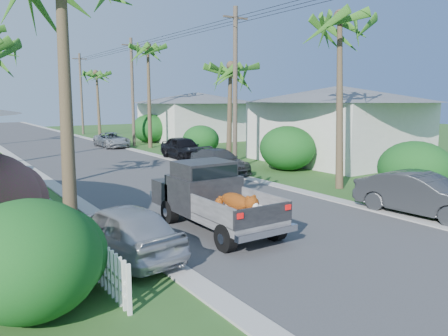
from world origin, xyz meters
TOP-DOWN VIEW (x-y plane):
  - ground at (0.00, 0.00)m, footprint 120.00×120.00m
  - road at (0.00, 25.00)m, footprint 8.00×100.00m
  - curb_left at (-4.30, 25.00)m, footprint 0.60×100.00m
  - curb_right at (4.30, 25.00)m, footprint 0.60×100.00m
  - pickup_truck at (-1.75, 4.04)m, footprint 1.98×5.12m
  - parked_car_rn at (5.00, 1.06)m, footprint 1.94×4.60m
  - parked_car_rm at (4.04, 12.27)m, footprint 1.82×4.41m
  - parked_car_rf at (5.00, 18.10)m, footprint 2.03×4.51m
  - parked_car_rd at (3.60, 27.87)m, footprint 2.02×4.36m
  - parked_car_ln at (-5.00, 2.98)m, footprint 2.19×4.28m
  - palm_r_a at (6.30, 6.00)m, footprint 4.40×4.40m
  - palm_r_b at (6.60, 15.00)m, footprint 4.40×4.40m
  - palm_r_c at (6.20, 26.00)m, footprint 4.40×4.40m
  - palm_r_d at (6.50, 40.00)m, footprint 4.40×4.40m
  - shrub_l_a at (-7.50, 1.00)m, footprint 2.60×2.86m
  - shrub_r_a at (7.60, 3.00)m, footprint 2.80×3.08m
  - shrub_r_b at (7.80, 11.00)m, footprint 3.00×3.30m
  - shrub_r_c at (7.50, 20.00)m, footprint 2.60×2.86m
  - shrub_r_d at (8.00, 30.00)m, footprint 3.20×3.52m
  - picket_fence at (-6.00, 5.50)m, footprint 0.10×11.00m
  - house_right_near at (13.00, 12.00)m, footprint 8.00×9.00m
  - house_right_far at (13.00, 30.00)m, footprint 9.00×8.00m
  - utility_pole_b at (5.60, 13.00)m, footprint 1.60×0.26m
  - utility_pole_c at (5.60, 28.00)m, footprint 1.60×0.26m
  - utility_pole_d at (5.60, 43.00)m, footprint 1.60×0.26m

SIDE VIEW (x-z plane):
  - ground at x=0.00m, z-range 0.00..0.00m
  - road at x=0.00m, z-range 0.00..0.02m
  - curb_left at x=-4.30m, z-range 0.00..0.06m
  - curb_right at x=4.30m, z-range 0.00..0.06m
  - picket_fence at x=-6.00m, z-range 0.00..1.00m
  - parked_car_rd at x=3.60m, z-range 0.00..1.21m
  - parked_car_rm at x=4.04m, z-range 0.00..1.28m
  - parked_car_ln at x=-5.00m, z-range 0.00..1.39m
  - parked_car_rn at x=5.00m, z-range 0.00..1.48m
  - parked_car_rf at x=5.00m, z-range 0.00..1.50m
  - pickup_truck at x=-1.75m, z-range -0.02..2.04m
  - shrub_r_c at x=7.50m, z-range 0.00..2.10m
  - shrub_l_a at x=-7.50m, z-range 0.00..2.20m
  - shrub_r_a at x=7.60m, z-range 0.00..2.30m
  - shrub_r_b at x=7.80m, z-range 0.00..2.50m
  - shrub_r_d at x=8.00m, z-range 0.00..2.60m
  - house_right_far at x=13.00m, z-range -0.18..4.42m
  - house_right_near at x=13.00m, z-range -0.18..4.62m
  - utility_pole_b at x=5.60m, z-range 0.10..9.10m
  - utility_pole_c at x=5.60m, z-range 0.10..9.10m
  - utility_pole_d at x=5.60m, z-range 0.10..9.10m
  - palm_r_b at x=6.60m, z-range 2.35..9.55m
  - palm_r_d at x=6.50m, z-range 2.73..10.74m
  - palm_r_a at x=6.30m, z-range 3.07..11.78m
  - palm_r_c at x=6.20m, z-range 3.41..12.81m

